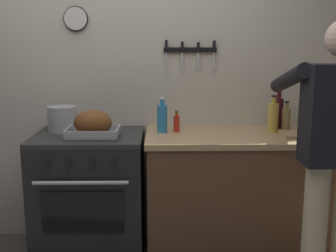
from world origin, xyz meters
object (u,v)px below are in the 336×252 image
(bottle_vinegar, at_px, (286,119))
(bottle_wine_red, at_px, (278,113))
(stove, at_px, (91,195))
(bottle_hot_sauce, at_px, (177,123))
(cutting_board, at_px, (307,134))
(stock_pot, at_px, (62,119))
(bottle_dish_soap, at_px, (162,118))
(roasting_pan, at_px, (93,125))
(bottle_cooking_oil, at_px, (273,117))
(bottle_olive_oil, at_px, (318,112))
(person_cook, at_px, (335,147))

(bottle_vinegar, distance_m, bottle_wine_red, 0.09)
(stove, relative_size, bottle_hot_sauce, 5.80)
(stove, height_order, bottle_wine_red, bottle_wine_red)
(cutting_board, distance_m, bottle_vinegar, 0.19)
(stock_pot, xyz_separation_m, bottle_dish_soap, (0.73, -0.04, 0.01))
(roasting_pan, distance_m, bottle_vinegar, 1.38)
(bottle_cooking_oil, bearing_deg, bottle_vinegar, 10.50)
(roasting_pan, height_order, bottle_dish_soap, bottle_dish_soap)
(cutting_board, xyz_separation_m, bottle_wine_red, (-0.15, 0.21, 0.11))
(stove, relative_size, stock_pot, 4.40)
(cutting_board, xyz_separation_m, bottle_hot_sauce, (-0.90, 0.13, 0.05))
(stove, bearing_deg, bottle_vinegar, 3.06)
(stock_pot, bearing_deg, bottle_olive_oil, 1.79)
(stove, height_order, stock_pot, stock_pot)
(stove, relative_size, person_cook, 0.54)
(bottle_vinegar, distance_m, bottle_hot_sauce, 0.79)
(person_cook, xyz_separation_m, bottle_vinegar, (-0.08, 0.67, 0.04))
(person_cook, distance_m, cutting_board, 0.54)
(bottle_vinegar, bearing_deg, bottle_wine_red, 115.34)
(roasting_pan, bearing_deg, bottle_dish_soap, 18.60)
(stove, relative_size, cutting_board, 2.50)
(cutting_board, relative_size, bottle_olive_oil, 1.21)
(cutting_board, height_order, bottle_dish_soap, bottle_dish_soap)
(roasting_pan, relative_size, bottle_hot_sauce, 2.27)
(bottle_dish_soap, xyz_separation_m, bottle_wine_red, (0.86, 0.09, 0.02))
(bottle_olive_oil, bearing_deg, bottle_dish_soap, -174.99)
(bottle_vinegar, relative_size, bottle_wine_red, 0.75)
(stock_pot, bearing_deg, person_cook, -22.54)
(roasting_pan, xyz_separation_m, bottle_dish_soap, (0.47, 0.16, 0.02))
(bottle_dish_soap, bearing_deg, cutting_board, -6.90)
(bottle_cooking_oil, height_order, bottle_hot_sauce, bottle_cooking_oil)
(cutting_board, height_order, bottle_olive_oil, bottle_olive_oil)
(bottle_hot_sauce, bearing_deg, bottle_vinegar, 0.21)
(cutting_board, distance_m, bottle_dish_soap, 1.02)
(person_cook, distance_m, bottle_olive_oil, 0.79)
(stove, relative_size, bottle_cooking_oil, 3.36)
(bottle_cooking_oil, height_order, bottle_wine_red, bottle_wine_red)
(bottle_hot_sauce, bearing_deg, bottle_dish_soap, -176.14)
(bottle_olive_oil, height_order, bottle_dish_soap, bottle_olive_oil)
(bottle_dish_soap, relative_size, bottle_wine_red, 0.85)
(cutting_board, bearing_deg, stock_pot, 174.57)
(stock_pot, xyz_separation_m, bottle_cooking_oil, (1.52, -0.05, 0.02))
(stove, distance_m, stock_pot, 0.59)
(roasting_pan, distance_m, stock_pot, 0.33)
(bottle_olive_oil, bearing_deg, person_cook, -103.85)
(bottle_hot_sauce, bearing_deg, stove, -173.34)
(bottle_olive_oil, relative_size, bottle_wine_red, 1.00)
(stock_pot, bearing_deg, cutting_board, -5.43)
(stove, bearing_deg, stock_pot, 152.05)
(bottle_hot_sauce, height_order, bottle_wine_red, bottle_wine_red)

